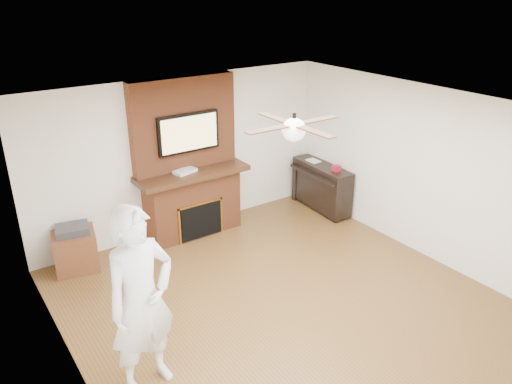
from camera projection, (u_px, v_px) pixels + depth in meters
room_shell at (291, 219)px, 5.80m from camera, size 5.36×5.86×2.86m
fireplace at (190, 174)px, 7.82m from camera, size 1.78×0.64×2.50m
tv at (189, 133)px, 7.52m from camera, size 1.00×0.08×0.60m
ceiling_fan at (294, 129)px, 5.37m from camera, size 1.21×1.21×0.31m
person at (142, 302)px, 4.75m from camera, size 0.81×0.62×1.98m
side_table at (75, 249)px, 7.05m from camera, size 0.68×0.68×0.66m
piano at (321, 186)px, 8.83m from camera, size 0.55×1.30×0.92m
cable_box at (185, 171)px, 7.64m from camera, size 0.39×0.28×0.05m
candle_orange at (185, 236)px, 7.93m from camera, size 0.08×0.08×0.12m
candle_cream at (202, 231)px, 8.07m from camera, size 0.07×0.07×0.10m
candle_blue at (213, 228)px, 8.20m from camera, size 0.06×0.06×0.08m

